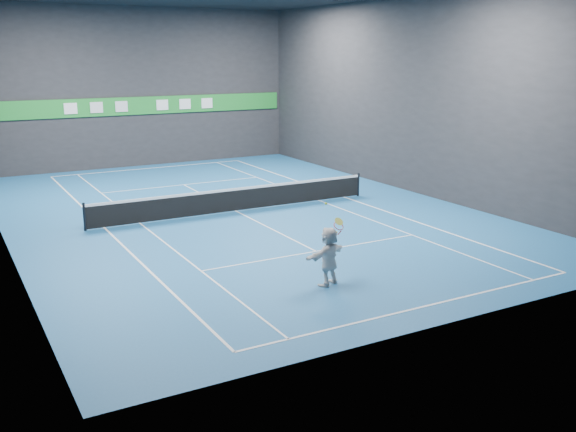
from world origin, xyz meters
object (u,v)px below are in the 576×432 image
player (329,256)px  tennis_racket (338,227)px  tennis_net (236,199)px  tennis_ball (326,204)px

player → tennis_racket: tennis_racket is taller
player → tennis_racket: bearing=167.3°
tennis_net → tennis_racket: tennis_racket is taller
player → tennis_racket: size_ratio=2.75×
tennis_ball → tennis_racket: size_ratio=0.11×
player → tennis_net: (1.35, 9.27, -0.31)m
tennis_racket → player: bearing=-172.0°
tennis_ball → tennis_racket: bearing=11.2°
tennis_net → tennis_ball: bearing=-99.1°
tennis_ball → player: bearing=18.2°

